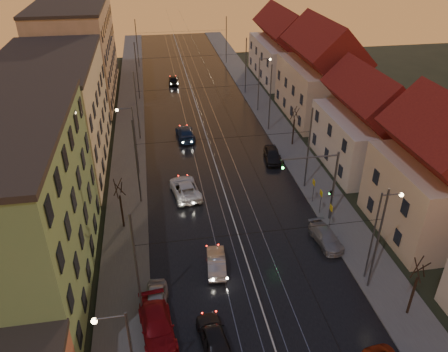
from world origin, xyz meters
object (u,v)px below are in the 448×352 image
parked_left_2 (157,326)px  street_lamp_3 (261,79)px  driving_car_3 (185,133)px  parked_right_2 (272,155)px  driving_car_1 (216,262)px  parked_left_3 (156,302)px  driving_car_0 (214,337)px  parked_right_1 (326,237)px  street_lamp_1 (378,228)px  driving_car_4 (174,80)px  street_lamp_2 (132,134)px  driving_car_2 (185,188)px  traffic_light_mast (324,179)px

parked_left_2 → street_lamp_3: bearing=59.9°
driving_car_3 → parked_right_2: driving_car_3 is taller
driving_car_1 → parked_left_3: bearing=41.0°
driving_car_0 → parked_right_1: size_ratio=0.99×
street_lamp_1 → driving_car_1: bearing=165.1°
parked_right_1 → parked_right_2: (-0.60, 15.68, 0.12)m
driving_car_1 → driving_car_4: size_ratio=0.98×
driving_car_4 → parked_right_1: (10.04, -46.23, -0.09)m
driving_car_0 → driving_car_4: driving_car_0 is taller
driving_car_1 → street_lamp_2: bearing=-63.4°
driving_car_0 → driving_car_4: size_ratio=1.02×
street_lamp_3 → parked_left_2: 42.33m
parked_right_1 → street_lamp_2: bearing=130.8°
street_lamp_1 → driving_car_2: (-13.17, 14.67, -4.12)m
driving_car_0 → parked_right_1: bearing=-148.2°
street_lamp_1 → driving_car_0: street_lamp_1 is taller
street_lamp_3 → parked_left_3: street_lamp_3 is taller
driving_car_1 → driving_car_2: 11.64m
traffic_light_mast → street_lamp_3: bearing=87.7°
street_lamp_2 → driving_car_3: street_lamp_2 is taller
street_lamp_1 → parked_right_2: (-2.34, 20.36, -4.13)m
street_lamp_3 → driving_car_0: size_ratio=1.85×
driving_car_3 → driving_car_4: (0.09, 22.67, -0.04)m
street_lamp_1 → street_lamp_2: size_ratio=1.00×
driving_car_3 → parked_left_3: bearing=77.5°
street_lamp_2 → parked_right_1: (16.47, -15.32, -4.25)m
driving_car_0 → driving_car_4: (1.26, 55.10, -0.01)m
parked_left_2 → traffic_light_mast: bearing=27.6°
parked_left_2 → parked_left_3: (0.00, 2.27, -0.07)m
driving_car_1 → parked_right_2: (9.40, 17.25, 0.07)m
driving_car_4 → street_lamp_3: bearing=133.5°
driving_car_4 → street_lamp_2: bearing=83.5°
driving_car_3 → parked_right_1: 25.65m
parked_left_3 → parked_right_1: size_ratio=0.95×
traffic_light_mast → parked_right_1: 5.21m
parked_left_2 → parked_right_1: parked_left_2 is taller
driving_car_0 → driving_car_1: (1.32, 7.31, -0.05)m
street_lamp_2 → parked_right_1: street_lamp_2 is taller
driving_car_4 → parked_right_2: parked_right_2 is taller
traffic_light_mast → parked_right_2: size_ratio=1.63×
street_lamp_2 → driving_car_3: bearing=52.5°
driving_car_1 → parked_left_3: parked_left_3 is taller
street_lamp_3 → driving_car_3: size_ratio=1.53×
driving_car_2 → parked_left_3: bearing=69.2°
driving_car_2 → parked_left_3: size_ratio=1.34×
parked_right_1 → parked_right_2: bearing=86.0°
parked_left_2 → driving_car_2: bearing=71.7°
driving_car_1 → parked_left_2: 7.64m
parked_left_3 → driving_car_2: bearing=81.6°
street_lamp_1 → parked_right_1: 6.56m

